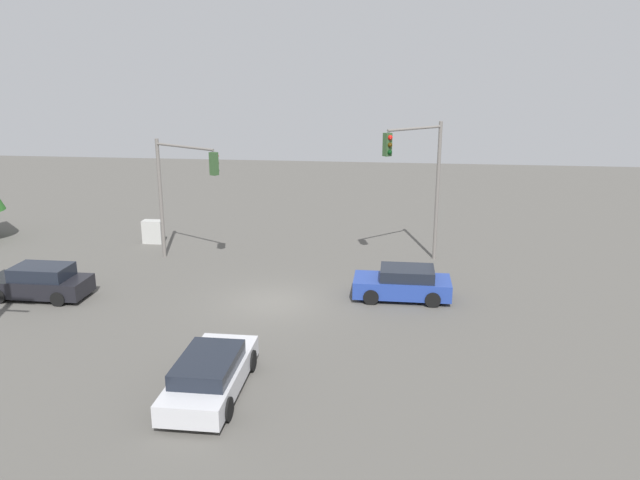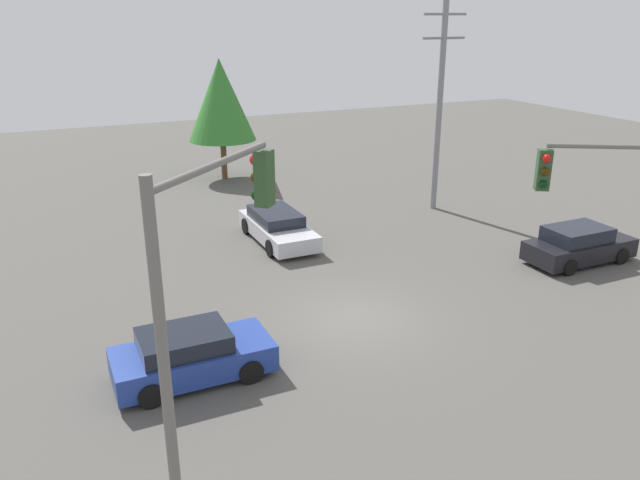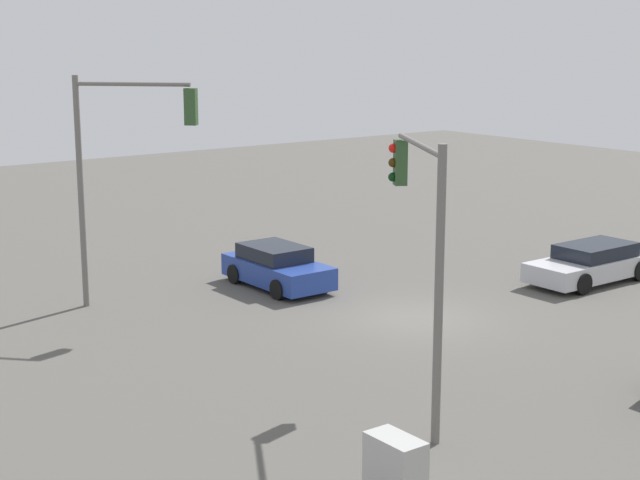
{
  "view_description": "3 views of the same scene",
  "coord_description": "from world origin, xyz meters",
  "px_view_note": "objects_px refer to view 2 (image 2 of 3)",
  "views": [
    {
      "loc": [
        -4.92,
        23.89,
        9.49
      ],
      "look_at": [
        -1.8,
        -1.46,
        2.36
      ],
      "focal_mm": 35.0,
      "sensor_mm": 36.0,
      "label": 1
    },
    {
      "loc": [
        -8.27,
        -15.28,
        8.93
      ],
      "look_at": [
        -1.12,
        0.11,
        2.74
      ],
      "focal_mm": 35.0,
      "sensor_mm": 36.0,
      "label": 2
    },
    {
      "loc": [
        20.19,
        -18.73,
        8.14
      ],
      "look_at": [
        -2.85,
        -1.3,
        2.01
      ],
      "focal_mm": 55.0,
      "sensor_mm": 36.0,
      "label": 3
    }
  ],
  "objects_px": {
    "traffic_signal_main": "(208,290)",
    "sedan_silver": "(277,227)",
    "sedan_dark": "(579,245)",
    "sedan_blue": "(191,355)",
    "traffic_signal_cross": "(632,211)"
  },
  "relations": [
    {
      "from": "sedan_dark",
      "to": "sedan_silver",
      "type": "bearing_deg",
      "value": -126.14
    },
    {
      "from": "sedan_blue",
      "to": "traffic_signal_cross",
      "type": "relative_size",
      "value": 0.67
    },
    {
      "from": "traffic_signal_main",
      "to": "sedan_dark",
      "type": "bearing_deg",
      "value": -20.6
    },
    {
      "from": "sedan_dark",
      "to": "traffic_signal_cross",
      "type": "bearing_deg",
      "value": -39.65
    },
    {
      "from": "sedan_blue",
      "to": "traffic_signal_main",
      "type": "relative_size",
      "value": 0.58
    },
    {
      "from": "traffic_signal_main",
      "to": "sedan_silver",
      "type": "bearing_deg",
      "value": 21.3
    },
    {
      "from": "sedan_blue",
      "to": "traffic_signal_cross",
      "type": "distance_m",
      "value": 11.89
    },
    {
      "from": "sedan_dark",
      "to": "traffic_signal_main",
      "type": "bearing_deg",
      "value": -67.0
    },
    {
      "from": "sedan_silver",
      "to": "sedan_dark",
      "type": "relative_size",
      "value": 1.14
    },
    {
      "from": "sedan_silver",
      "to": "traffic_signal_main",
      "type": "bearing_deg",
      "value": 64.89
    },
    {
      "from": "traffic_signal_cross",
      "to": "sedan_silver",
      "type": "bearing_deg",
      "value": -37.87
    },
    {
      "from": "traffic_signal_cross",
      "to": "sedan_dark",
      "type": "bearing_deg",
      "value": -99.35
    },
    {
      "from": "sedan_silver",
      "to": "sedan_dark",
      "type": "xyz_separation_m",
      "value": [
        9.52,
        -6.95,
        0.04
      ]
    },
    {
      "from": "sedan_blue",
      "to": "sedan_silver",
      "type": "xyz_separation_m",
      "value": [
        5.76,
        8.72,
        -0.03
      ]
    },
    {
      "from": "sedan_dark",
      "to": "traffic_signal_cross",
      "type": "distance_m",
      "value": 7.93
    }
  ]
}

